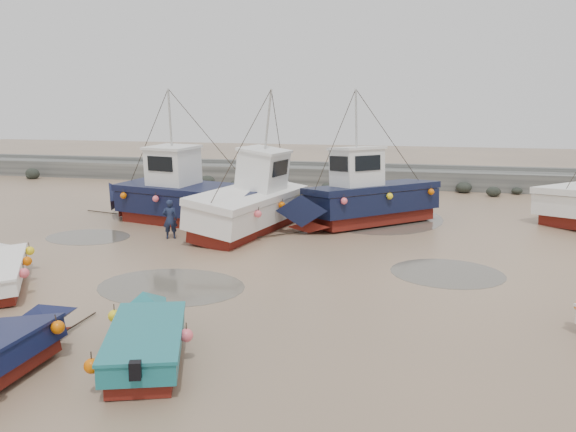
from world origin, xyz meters
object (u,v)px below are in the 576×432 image
dinghy_2 (147,334)px  person (171,238)px  cabin_boat_0 (182,195)px  cabin_boat_1 (253,200)px  cabin_boat_2 (363,196)px

dinghy_2 → person: (-4.45, 10.53, -0.55)m
cabin_boat_0 → person: (0.84, -3.07, -1.32)m
dinghy_2 → person: dinghy_2 is taller
dinghy_2 → person: bearing=91.4°
cabin_boat_1 → cabin_boat_2: 5.12m
cabin_boat_1 → cabin_boat_0: bearing=-177.0°
cabin_boat_1 → person: (-2.88, -2.51, -1.34)m
dinghy_2 → cabin_boat_0: size_ratio=0.51×
person → dinghy_2: bearing=90.7°
dinghy_2 → cabin_boat_0: cabin_boat_0 is taller
dinghy_2 → cabin_boat_2: size_ratio=0.70×
cabin_boat_0 → cabin_boat_1: bearing=-85.2°
dinghy_2 → cabin_boat_0: bearing=89.8°
cabin_boat_0 → cabin_boat_2: bearing=-66.2°
dinghy_2 → person: 11.45m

